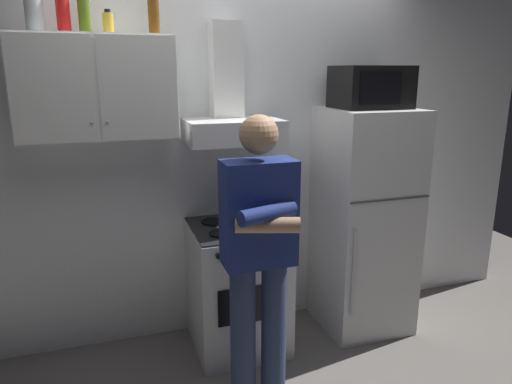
{
  "coord_description": "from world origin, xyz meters",
  "views": [
    {
      "loc": [
        -0.84,
        -2.57,
        1.85
      ],
      "look_at": [
        0.0,
        0.0,
        1.15
      ],
      "focal_mm": 33.03,
      "sensor_mm": 36.0,
      "label": 1
    }
  ],
  "objects": [
    {
      "name": "microwave",
      "position": [
        0.9,
        0.27,
        1.74
      ],
      "size": [
        0.48,
        0.37,
        0.28
      ],
      "color": "black",
      "rests_on": "refrigerator"
    },
    {
      "name": "refrigerator",
      "position": [
        0.9,
        0.25,
        0.8
      ],
      "size": [
        0.6,
        0.62,
        1.6
      ],
      "color": "silver",
      "rests_on": "ground_plane"
    },
    {
      "name": "stove_oven",
      "position": [
        -0.05,
        0.25,
        0.43
      ],
      "size": [
        0.6,
        0.62,
        0.87
      ],
      "color": "white",
      "rests_on": "ground_plane"
    },
    {
      "name": "back_wall_tiled",
      "position": [
        0.0,
        0.6,
        1.35
      ],
      "size": [
        4.8,
        0.1,
        2.7
      ],
      "primitive_type": "cube",
      "color": "white",
      "rests_on": "ground_plane"
    },
    {
      "name": "person_standing",
      "position": [
        -0.1,
        -0.36,
        0.9
      ],
      "size": [
        0.38,
        0.33,
        1.64
      ],
      "color": "navy",
      "rests_on": "ground_plane"
    },
    {
      "name": "bottle_olive_oil",
      "position": [
        -0.89,
        0.39,
        2.17
      ],
      "size": [
        0.07,
        0.07,
        0.25
      ],
      "color": "#4C6B19",
      "rests_on": "upper_cabinet"
    },
    {
      "name": "upper_cabinet",
      "position": [
        -0.85,
        0.37,
        1.75
      ],
      "size": [
        0.9,
        0.37,
        0.6
      ],
      "color": "white"
    },
    {
      "name": "bottle_soda_red",
      "position": [
        -0.99,
        0.38,
        2.18
      ],
      "size": [
        0.07,
        0.07,
        0.27
      ],
      "color": "red",
      "rests_on": "upper_cabinet"
    },
    {
      "name": "bottle_spice_jar",
      "position": [
        -0.76,
        0.37,
        2.11
      ],
      "size": [
        0.06,
        0.06,
        0.13
      ],
      "color": "gold",
      "rests_on": "upper_cabinet"
    },
    {
      "name": "bottle_beer_brown",
      "position": [
        -0.5,
        0.4,
        2.17
      ],
      "size": [
        0.07,
        0.07,
        0.25
      ],
      "color": "brown",
      "rests_on": "upper_cabinet"
    },
    {
      "name": "range_hood",
      "position": [
        -0.05,
        0.38,
        1.6
      ],
      "size": [
        0.6,
        0.44,
        0.75
      ],
      "color": "white"
    },
    {
      "name": "bottle_canister_steel",
      "position": [
        -1.14,
        0.38,
        2.16
      ],
      "size": [
        0.1,
        0.1,
        0.24
      ],
      "color": "#B2B5BA",
      "rests_on": "upper_cabinet"
    },
    {
      "name": "ground_plane",
      "position": [
        0.0,
        0.0,
        0.0
      ],
      "size": [
        7.0,
        7.0,
        0.0
      ],
      "primitive_type": "plane",
      "color": "slate"
    }
  ]
}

